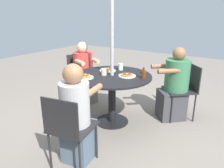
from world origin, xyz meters
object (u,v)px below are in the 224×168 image
Objects in this scene: patio_chair_south at (68,127)px; coffee_cup at (104,72)px; patio_chair_north at (184,87)px; diner_south at (77,118)px; drinking_glass_a at (121,67)px; patio_table at (112,85)px; pancake_plate_c at (108,70)px; diner_east at (84,75)px; pancake_plate_b at (127,75)px; syrup_bottle at (143,74)px; diner_north at (174,87)px; pancake_plate_a at (85,77)px; patio_chair_east at (80,73)px.

coffee_cup is at bearing 95.73° from patio_chair_south.
diner_south is at bearing 116.63° from patio_chair_north.
patio_table is at bearing 99.27° from drinking_glass_a.
coffee_cup is (-0.08, 0.22, 0.03)m from pancake_plate_c.
pancake_plate_b is (-1.12, 0.33, 0.26)m from diner_east.
patio_chair_north is 0.75× the size of diner_south.
patio_chair_north is 1.06m from drinking_glass_a.
diner_east is 7.19× the size of syrup_bottle.
syrup_bottle reaches higher than pancake_plate_c.
pancake_plate_b is 1.59× the size of syrup_bottle.
diner_north is 4.60× the size of pancake_plate_a.
diner_south is 10.80× the size of drinking_glass_a.
patio_table is 0.29m from pancake_plate_c.
patio_table is at bearing 90.00° from diner_east.
pancake_plate_b is at bearing 77.80° from diner_south.
syrup_bottle is (-0.63, 0.04, 0.05)m from pancake_plate_c.
patio_chair_south is 3.47× the size of pancake_plate_c.
drinking_glass_a reaches higher than pancake_plate_a.
pancake_plate_a is at bearing 74.09° from drinking_glass_a.
diner_north reaches higher than coffee_cup.
drinking_glass_a is (0.27, -1.47, 0.30)m from patio_chair_south.
patio_chair_north is 5.51× the size of syrup_bottle.
diner_east is 1.91m from patio_chair_south.
diner_north reaches higher than patio_chair_east.
diner_north is at bearing -150.54° from pancake_plate_c.
diner_north is at bearing -156.27° from drinking_glass_a.
patio_table is 1.17m from patio_chair_east.
diner_south reaches higher than syrup_bottle.
patio_chair_north and drinking_glass_a have the same top height.
pancake_plate_c reaches higher than patio_table.
drinking_glass_a reaches higher than patio_table.
diner_north is at bearing -137.33° from patio_table.
pancake_plate_b is at bearing 79.48° from patio_chair_south.
patio_chair_south is at bearing 119.64° from pancake_plate_a.
pancake_plate_b is (-0.21, -0.07, 0.16)m from patio_table.
patio_chair_north is 1.88m from diner_south.
patio_chair_south is 9.13× the size of coffee_cup.
diner_east reaches higher than patio_chair_east.
diner_north reaches higher than drinking_glass_a.
diner_east is at bearing -19.21° from pancake_plate_c.
patio_chair_east is 9.13× the size of coffee_cup.
diner_east is 0.97m from coffee_cup.
drinking_glass_a reaches higher than coffee_cup.
diner_east is 4.52× the size of pancake_plate_c.
pancake_plate_b is (0.52, 0.60, 0.26)m from diner_north.
diner_east is 0.91m from drinking_glass_a.
patio_chair_north is at bearing -90.00° from diner_north.
patio_chair_south is at bearing 60.18° from diner_east.
diner_south is at bearing 62.51° from diner_east.
patio_chair_east is 1.36m from pancake_plate_b.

